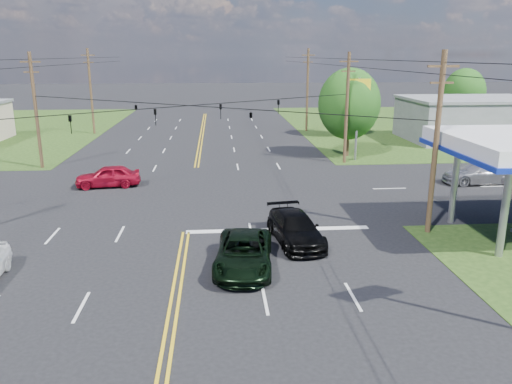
{
  "coord_description": "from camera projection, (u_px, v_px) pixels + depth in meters",
  "views": [
    {
      "loc": [
        1.75,
        -21.54,
        9.25
      ],
      "look_at": [
        3.95,
        6.0,
        1.63
      ],
      "focal_mm": 35.0,
      "sensor_mm": 36.0,
      "label": 1
    }
  ],
  "objects": [
    {
      "name": "pickup_dkgreen",
      "position": [
        244.0,
        253.0,
        22.16
      ],
      "size": [
        3.01,
        5.56,
        1.48
      ],
      "primitive_type": "imported",
      "rotation": [
        0.0,
        0.0,
        -0.11
      ],
      "color": "black",
      "rests_on": "ground"
    },
    {
      "name": "pole_right_far",
      "position": [
        307.0,
        89.0,
        61.08
      ],
      "size": [
        1.6,
        0.28,
        10.0
      ],
      "color": "#42321C",
      "rests_on": "ground"
    },
    {
      "name": "grass_ne",
      "position": [
        460.0,
        125.0,
        67.99
      ],
      "size": [
        46.0,
        48.0,
        0.03
      ],
      "primitive_type": "cube",
      "color": "#1D3912",
      "rests_on": "ground"
    },
    {
      "name": "ground",
      "position": [
        192.0,
        193.0,
        34.55
      ],
      "size": [
        280.0,
        280.0,
        0.0
      ],
      "primitive_type": "plane",
      "color": "black",
      "rests_on": "ground"
    },
    {
      "name": "tree_far_r",
      "position": [
        464.0,
        92.0,
        64.79
      ],
      "size": [
        5.32,
        5.32,
        7.63
      ],
      "color": "#42321C",
      "rests_on": "ground"
    },
    {
      "name": "pole_se",
      "position": [
        436.0,
        142.0,
        25.6
      ],
      "size": [
        1.6,
        0.28,
        9.5
      ],
      "color": "#42321C",
      "rests_on": "ground"
    },
    {
      "name": "pole_nw",
      "position": [
        36.0,
        109.0,
        40.89
      ],
      "size": [
        1.6,
        0.28,
        9.5
      ],
      "color": "#42321C",
      "rests_on": "ground"
    },
    {
      "name": "tree_right_b",
      "position": [
        343.0,
        100.0,
        57.76
      ],
      "size": [
        4.94,
        4.94,
        7.09
      ],
      "color": "#42321C",
      "rests_on": "ground"
    },
    {
      "name": "tree_right_a",
      "position": [
        349.0,
        104.0,
        45.86
      ],
      "size": [
        5.7,
        5.7,
        8.18
      ],
      "color": "#42321C",
      "rests_on": "ground"
    },
    {
      "name": "power_lines",
      "position": [
        186.0,
        66.0,
        30.34
      ],
      "size": [
        26.04,
        100.0,
        0.64
      ],
      "color": "black",
      "rests_on": "ground"
    },
    {
      "name": "polesign_ne",
      "position": [
        358.0,
        98.0,
        43.77
      ],
      "size": [
        2.03,
        0.52,
        7.33
      ],
      "color": "#A5A5AA",
      "rests_on": "ground"
    },
    {
      "name": "span_wire_signals",
      "position": [
        189.0,
        106.0,
        32.96
      ],
      "size": [
        26.0,
        18.0,
        1.13
      ],
      "color": "black",
      "rests_on": "ground"
    },
    {
      "name": "suv_black",
      "position": [
        295.0,
        228.0,
        25.27
      ],
      "size": [
        2.77,
        5.4,
        1.5
      ],
      "primitive_type": "imported",
      "rotation": [
        0.0,
        0.0,
        0.13
      ],
      "color": "black",
      "rests_on": "ground"
    },
    {
      "name": "pole_left_far",
      "position": [
        91.0,
        90.0,
        59.08
      ],
      "size": [
        1.6,
        0.28,
        10.0
      ],
      "color": "#42321C",
      "rests_on": "ground"
    },
    {
      "name": "stop_bar",
      "position": [
        278.0,
        230.0,
        27.25
      ],
      "size": [
        10.0,
        0.5,
        0.02
      ],
      "primitive_type": "cube",
      "color": "silver",
      "rests_on": "ground"
    },
    {
      "name": "sedan_red",
      "position": [
        108.0,
        176.0,
        36.02
      ],
      "size": [
        4.75,
        2.36,
        1.56
      ],
      "primitive_type": "imported",
      "rotation": [
        0.0,
        0.0,
        -1.45
      ],
      "color": "maroon",
      "rests_on": "ground"
    },
    {
      "name": "sedan_far",
      "position": [
        480.0,
        173.0,
        36.93
      ],
      "size": [
        5.57,
        2.33,
        1.61
      ],
      "primitive_type": "imported",
      "rotation": [
        0.0,
        0.0,
        -1.56
      ],
      "color": "#A6A5AA",
      "rests_on": "ground"
    },
    {
      "name": "pole_ne",
      "position": [
        347.0,
        107.0,
        42.89
      ],
      "size": [
        1.6,
        0.28,
        9.5
      ],
      "color": "#42321C",
      "rests_on": "ground"
    },
    {
      "name": "retail_ne",
      "position": [
        470.0,
        120.0,
        55.49
      ],
      "size": [
        14.0,
        10.0,
        4.4
      ],
      "primitive_type": "cube",
      "color": "slate",
      "rests_on": "ground"
    }
  ]
}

